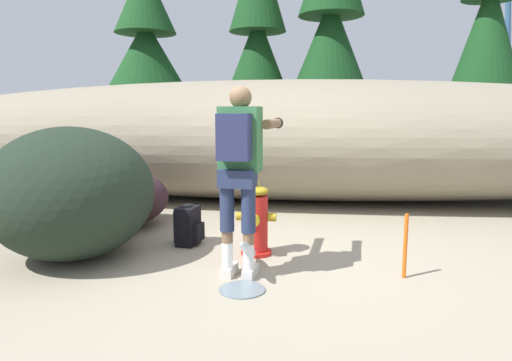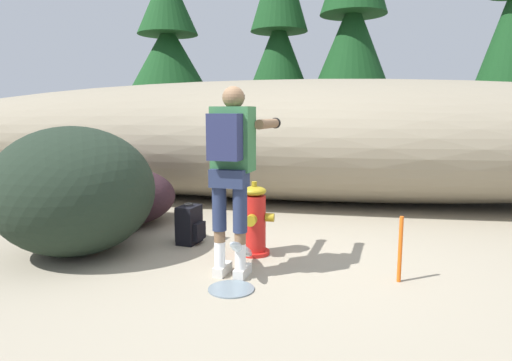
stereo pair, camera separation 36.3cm
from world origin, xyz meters
The scene contains 13 objects.
ground_plane centered at (0.00, 0.00, -0.02)m, with size 56.00×56.00×0.04m, color gray.
dirt_embankment centered at (0.00, 3.53, 1.02)m, with size 16.58×3.20×2.05m, color gray.
fire_hydrant centered at (-0.14, 0.30, 0.36)m, with size 0.42×0.38×0.78m.
hydrant_water_jet centered at (-0.14, -0.35, 0.19)m, with size 0.40×1.05×0.45m.
utility_worker centered at (-0.21, -0.32, 1.10)m, with size 0.60×1.01×1.73m.
spare_backpack centered at (-0.95, 0.55, 0.22)m, with size 0.32×0.33×0.47m.
boulder_large centered at (-2.01, -0.03, 0.68)m, with size 1.68×1.69×1.36m, color black.
boulder_mid centered at (-2.10, 1.19, 0.38)m, with size 1.37×1.28×0.77m, color black.
pine_tree_far_left centered at (-4.02, 7.69, 3.25)m, with size 2.52×2.52×5.40m.
pine_tree_left centered at (-1.15, 8.85, 3.30)m, with size 2.50×2.50×6.39m.
pine_tree_center centered at (0.90, 8.63, 3.60)m, with size 2.76×2.76×6.92m.
pine_tree_right centered at (4.11, 6.14, 3.43)m, with size 1.81×1.81×6.34m.
survey_stake centered at (1.29, -0.22, 0.30)m, with size 0.04×0.04×0.60m, color #E55914.
Camera 1 is at (0.43, -4.31, 1.51)m, focal length 31.61 mm.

